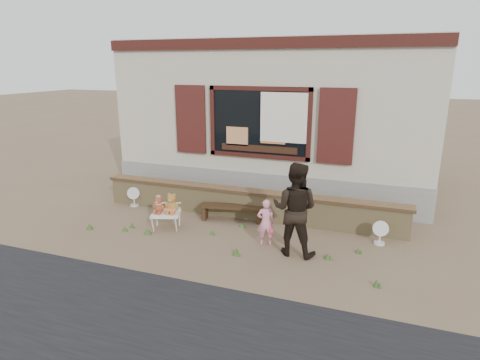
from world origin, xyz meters
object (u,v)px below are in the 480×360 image
at_px(bench, 232,210).
at_px(teddy_bear_right, 172,203).
at_px(folding_chair, 166,214).
at_px(adult, 295,209).
at_px(teddy_bear_left, 159,204).
at_px(child, 266,222).

distance_m(bench, teddy_bear_right, 1.36).
relative_size(folding_chair, adult, 0.41).
height_order(bench, teddy_bear_left, teddy_bear_left).
height_order(folding_chair, teddy_bear_left, teddy_bear_left).
height_order(teddy_bear_left, child, child).
bearing_deg(teddy_bear_right, bench, 20.08).
xyz_separation_m(bench, adult, (1.65, -1.12, 0.60)).
distance_m(folding_chair, teddy_bear_left, 0.26).
relative_size(folding_chair, teddy_bear_left, 1.87).
relative_size(bench, teddy_bear_left, 3.81).
height_order(bench, adult, adult).
bearing_deg(adult, child, -13.47).
xyz_separation_m(bench, teddy_bear_right, (-1.03, -0.83, 0.31)).
bearing_deg(child, teddy_bear_right, -21.69).
bearing_deg(teddy_bear_right, adult, -25.02).
distance_m(bench, adult, 2.09).
bearing_deg(teddy_bear_left, bench, 16.61).
height_order(folding_chair, adult, adult).
bearing_deg(adult, teddy_bear_right, -2.88).
xyz_separation_m(teddy_bear_left, child, (2.36, -0.02, -0.08)).
xyz_separation_m(folding_chair, child, (2.22, -0.07, 0.14)).
relative_size(teddy_bear_left, adult, 0.22).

